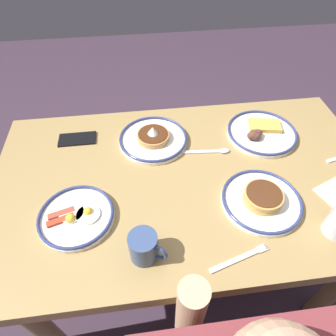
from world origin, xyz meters
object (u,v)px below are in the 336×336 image
(plate_center_pancakes, at_px, (261,132))
(cell_phone, at_px, (77,139))
(plate_near_main, at_px, (153,138))
(coffee_mug, at_px, (144,247))
(plate_far_companion, at_px, (262,200))
(tea_spoon, at_px, (213,151))
(fork_near, at_px, (239,258))
(plate_far_side, at_px, (76,216))

(plate_center_pancakes, height_order, cell_phone, plate_center_pancakes)
(plate_near_main, bearing_deg, coffee_mug, 81.95)
(plate_far_companion, relative_size, tea_spoon, 1.41)
(fork_near, bearing_deg, coffee_mug, -9.92)
(plate_far_companion, distance_m, tea_spoon, 0.27)
(coffee_mug, distance_m, fork_near, 0.27)
(plate_center_pancakes, distance_m, plate_far_companion, 0.34)
(coffee_mug, bearing_deg, plate_far_side, -36.18)
(plate_far_side, bearing_deg, tea_spoon, -154.19)
(plate_far_side, xyz_separation_m, tea_spoon, (-0.48, -0.23, -0.01))
(plate_far_side, xyz_separation_m, cell_phone, (0.03, -0.37, -0.01))
(plate_far_companion, xyz_separation_m, plate_far_side, (0.58, -0.02, -0.00))
(plate_center_pancakes, bearing_deg, plate_far_companion, 70.51)
(coffee_mug, height_order, cell_phone, coffee_mug)
(plate_far_side, bearing_deg, plate_near_main, -129.64)
(plate_center_pancakes, xyz_separation_m, plate_far_side, (0.70, 0.30, -0.00))
(plate_far_side, distance_m, coffee_mug, 0.25)
(coffee_mug, xyz_separation_m, tea_spoon, (-0.28, -0.38, -0.04))
(plate_far_companion, relative_size, plate_far_side, 1.10)
(plate_near_main, bearing_deg, tea_spoon, 157.88)
(cell_phone, height_order, fork_near, cell_phone)
(plate_far_side, distance_m, tea_spoon, 0.54)
(plate_near_main, height_order, plate_far_side, plate_near_main)
(plate_near_main, distance_m, coffee_mug, 0.48)
(fork_near, bearing_deg, plate_center_pancakes, -115.50)
(plate_center_pancakes, bearing_deg, coffee_mug, 42.28)
(tea_spoon, bearing_deg, fork_near, 86.77)
(fork_near, height_order, tea_spoon, tea_spoon)
(plate_far_companion, xyz_separation_m, tea_spoon, (0.10, -0.25, -0.01))
(plate_center_pancakes, distance_m, coffee_mug, 0.67)
(plate_center_pancakes, bearing_deg, cell_phone, -5.18)
(plate_far_side, bearing_deg, plate_far_companion, 178.45)
(plate_far_companion, distance_m, coffee_mug, 0.41)
(plate_near_main, xyz_separation_m, fork_near, (-0.19, 0.52, -0.01))
(plate_near_main, bearing_deg, plate_far_companion, 133.11)
(plate_near_main, relative_size, plate_far_side, 1.14)
(plate_near_main, xyz_separation_m, plate_center_pancakes, (-0.43, 0.02, -0.00))
(plate_far_companion, distance_m, plate_far_side, 0.58)
(tea_spoon, bearing_deg, plate_far_companion, 111.71)
(plate_far_companion, bearing_deg, tea_spoon, -68.29)
(plate_near_main, distance_m, plate_far_companion, 0.46)
(plate_far_side, bearing_deg, fork_near, 157.33)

